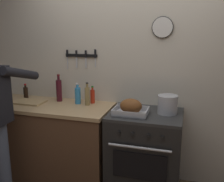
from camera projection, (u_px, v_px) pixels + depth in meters
wall_back at (133, 69)px, 3.04m from camera, size 6.00×0.13×2.60m
counter_block at (30, 137)px, 3.23m from camera, size 2.03×0.65×0.90m
stove at (145, 152)px, 2.84m from camera, size 0.76×0.67×0.90m
roasting_pan at (131, 108)px, 2.67m from camera, size 0.35×0.26×0.17m
stock_pot at (168, 104)px, 2.70m from camera, size 0.20×0.20×0.19m
cutting_board at (29, 102)px, 3.11m from camera, size 0.36×0.24×0.02m
bottle_soy_sauce at (26, 92)px, 3.29m from camera, size 0.06×0.06×0.19m
bottle_dish_soap at (78, 95)px, 3.06m from camera, size 0.07×0.07×0.25m
bottle_vinegar at (87, 96)px, 2.99m from camera, size 0.06×0.06×0.27m
bottle_hot_sauce at (93, 96)px, 3.08m from camera, size 0.05×0.05×0.21m
bottle_wine_red at (59, 90)px, 3.16m from camera, size 0.07×0.07×0.33m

